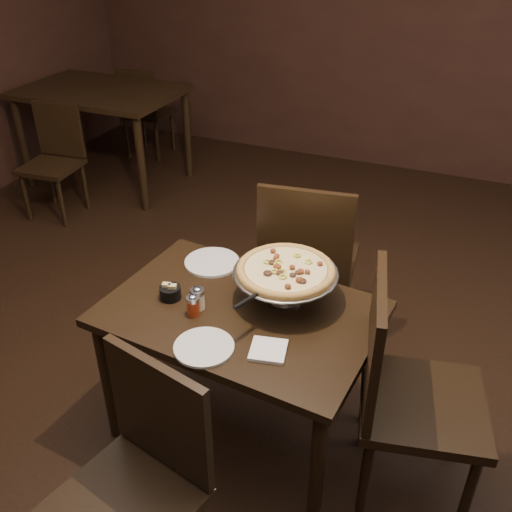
% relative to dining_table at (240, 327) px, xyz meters
% --- Properties ---
extents(room, '(6.04, 7.04, 2.84)m').
position_rel_dining_table_xyz_m(room, '(0.04, -0.05, 0.80)').
color(room, black).
rests_on(room, ground).
extents(dining_table, '(1.17, 0.83, 0.69)m').
position_rel_dining_table_xyz_m(dining_table, '(0.00, 0.00, 0.00)').
color(dining_table, black).
rests_on(dining_table, ground).
extents(background_table, '(1.30, 0.87, 0.81)m').
position_rel_dining_table_xyz_m(background_table, '(-2.22, 2.13, 0.11)').
color(background_table, black).
rests_on(background_table, ground).
extents(pizza_stand, '(0.44, 0.44, 0.18)m').
position_rel_dining_table_xyz_m(pizza_stand, '(0.14, 0.14, 0.24)').
color(pizza_stand, silver).
rests_on(pizza_stand, dining_table).
extents(parmesan_shaker, '(0.06, 0.06, 0.10)m').
position_rel_dining_table_xyz_m(parmesan_shaker, '(-0.16, -0.05, 0.14)').
color(parmesan_shaker, beige).
rests_on(parmesan_shaker, dining_table).
extents(pepper_flake_shaker, '(0.05, 0.05, 0.10)m').
position_rel_dining_table_xyz_m(pepper_flake_shaker, '(-0.16, -0.10, 0.14)').
color(pepper_flake_shaker, maroon).
rests_on(pepper_flake_shaker, dining_table).
extents(packet_caddy, '(0.09, 0.09, 0.07)m').
position_rel_dining_table_xyz_m(packet_caddy, '(-0.30, -0.04, 0.12)').
color(packet_caddy, black).
rests_on(packet_caddy, dining_table).
extents(napkin_stack, '(0.16, 0.16, 0.01)m').
position_rel_dining_table_xyz_m(napkin_stack, '(0.20, -0.19, 0.10)').
color(napkin_stack, white).
rests_on(napkin_stack, dining_table).
extents(plate_left, '(0.25, 0.25, 0.01)m').
position_rel_dining_table_xyz_m(plate_left, '(-0.27, 0.27, 0.10)').
color(plate_left, silver).
rests_on(plate_left, dining_table).
extents(plate_near, '(0.23, 0.23, 0.01)m').
position_rel_dining_table_xyz_m(plate_near, '(-0.03, -0.27, 0.10)').
color(plate_near, silver).
rests_on(plate_near, dining_table).
extents(serving_spatula, '(0.14, 0.14, 0.02)m').
position_rel_dining_table_xyz_m(serving_spatula, '(0.08, -0.11, 0.23)').
color(serving_spatula, silver).
rests_on(serving_spatula, pizza_stand).
extents(chair_far, '(0.52, 0.52, 1.00)m').
position_rel_dining_table_xyz_m(chair_far, '(0.07, 0.70, -0.05)').
color(chair_far, black).
rests_on(chair_far, ground).
extents(chair_near, '(0.51, 0.51, 0.92)m').
position_rel_dining_table_xyz_m(chair_near, '(-0.04, -0.73, -0.10)').
color(chair_near, black).
rests_on(chair_near, ground).
extents(chair_side, '(0.56, 0.56, 1.00)m').
position_rel_dining_table_xyz_m(chair_side, '(0.69, -0.04, -0.05)').
color(chair_side, black).
rests_on(chair_side, ground).
extents(bg_chair_far, '(0.42, 0.42, 0.85)m').
position_rel_dining_table_xyz_m(bg_chair_far, '(-2.23, 2.75, -0.13)').
color(bg_chair_far, black).
rests_on(bg_chair_far, ground).
extents(bg_chair_near, '(0.43, 0.43, 0.84)m').
position_rel_dining_table_xyz_m(bg_chair_near, '(-2.23, 1.49, -0.14)').
color(bg_chair_near, black).
rests_on(bg_chair_near, ground).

